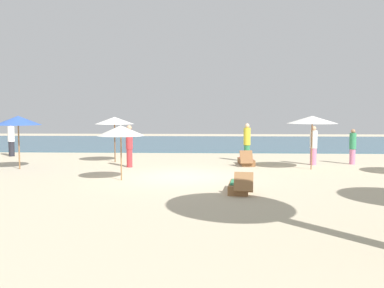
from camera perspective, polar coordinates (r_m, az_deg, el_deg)
name	(u,v)px	position (r m, az deg, el deg)	size (l,w,h in m)	color
ground_plane	(185,177)	(15.80, -1.01, -4.59)	(60.00, 60.00, 0.00)	beige
ocean_water	(197,143)	(32.68, 0.76, 0.20)	(48.00, 16.00, 0.06)	#3D6075
umbrella_0	(18,121)	(19.30, -23.02, 3.02)	(1.95, 1.95, 2.32)	olive
umbrella_1	(115,121)	(20.62, -10.72, 3.22)	(1.92, 1.92, 2.24)	brown
umbrella_2	(121,131)	(15.06, -9.87, 1.85)	(1.70, 1.70, 2.01)	olive
umbrella_3	(312,120)	(18.38, 16.37, 3.25)	(2.14, 2.14, 2.32)	brown
lounger_2	(239,186)	(12.94, 6.60, -5.87)	(0.78, 1.74, 0.70)	olive
lounger_3	(246,161)	(19.42, 7.53, -2.39)	(0.72, 1.69, 0.74)	brown
person_0	(11,139)	(25.06, -23.83, 0.63)	(0.51, 0.51, 1.91)	#26262D
person_1	(129,145)	(18.64, -8.71, -0.21)	(0.32, 0.32, 1.90)	#BF3338
person_2	(313,145)	(20.05, 16.52, -0.16)	(0.47, 0.47, 1.83)	#D17299
person_3	(247,142)	(20.72, 7.65, 0.26)	(0.48, 0.48, 1.92)	#338C59
person_4	(353,146)	(20.89, 21.43, -0.32)	(0.42, 0.42, 1.68)	#D17299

